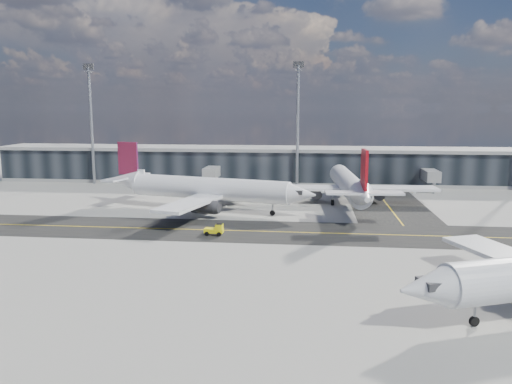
# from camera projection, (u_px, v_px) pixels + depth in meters

# --- Properties ---
(ground) EXTENTS (300.00, 300.00, 0.00)m
(ground) POSITION_uv_depth(u_px,v_px,m) (287.00, 239.00, 70.97)
(ground) COLOR gray
(ground) RESTS_ON ground
(taxiway_lanes) EXTENTS (180.00, 63.00, 0.03)m
(taxiway_lanes) POSITION_uv_depth(u_px,v_px,m) (314.00, 223.00, 81.07)
(taxiway_lanes) COLOR black
(taxiway_lanes) RESTS_ON ground
(terminal_concourse) EXTENTS (152.00, 19.80, 8.80)m
(terminal_concourse) POSITION_uv_depth(u_px,v_px,m) (298.00, 166.00, 124.13)
(terminal_concourse) COLOR black
(terminal_concourse) RESTS_ON ground
(floodlight_masts) EXTENTS (102.50, 0.70, 28.90)m
(floodlight_masts) POSITION_uv_depth(u_px,v_px,m) (298.00, 120.00, 115.43)
(floodlight_masts) COLOR gray
(floodlight_masts) RESTS_ON ground
(airliner_af) EXTENTS (40.19, 34.57, 12.04)m
(airliner_af) POSITION_uv_depth(u_px,v_px,m) (206.00, 189.00, 90.43)
(airliner_af) COLOR white
(airliner_af) RESTS_ON ground
(airliner_redtail) EXTENTS (34.67, 40.66, 12.04)m
(airliner_redtail) POSITION_uv_depth(u_px,v_px,m) (349.00, 185.00, 95.28)
(airliner_redtail) COLOR white
(airliner_redtail) RESTS_ON ground
(baggage_tug) EXTENTS (2.82, 1.55, 1.72)m
(baggage_tug) POSITION_uv_depth(u_px,v_px,m) (216.00, 229.00, 72.94)
(baggage_tug) COLOR yellow
(baggage_tug) RESTS_ON ground
(service_van) EXTENTS (2.37, 4.82, 1.32)m
(service_van) POSITION_uv_depth(u_px,v_px,m) (320.00, 189.00, 111.33)
(service_van) COLOR white
(service_van) RESTS_ON ground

